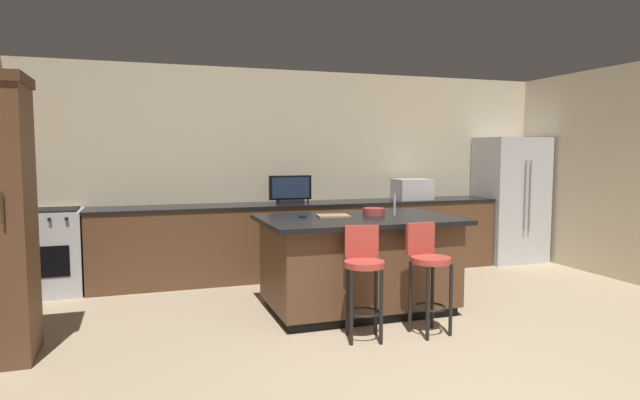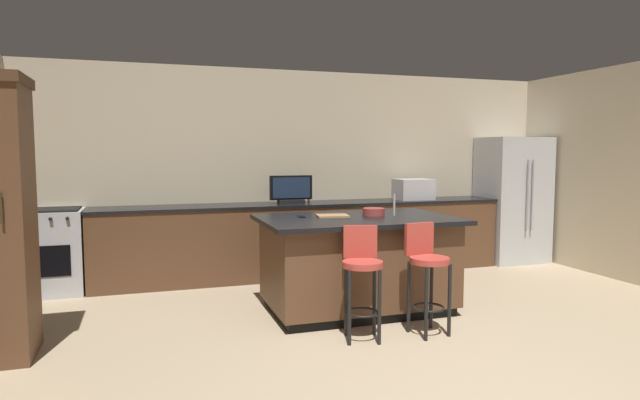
{
  "view_description": "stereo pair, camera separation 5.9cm",
  "coord_description": "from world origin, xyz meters",
  "px_view_note": "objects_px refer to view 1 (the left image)",
  "views": [
    {
      "loc": [
        -2.09,
        -2.76,
        1.57
      ],
      "look_at": [
        -0.22,
        2.79,
        1.05
      ],
      "focal_mm": 30.47,
      "sensor_mm": 36.0,
      "label": 1
    },
    {
      "loc": [
        -2.04,
        -2.78,
        1.57
      ],
      "look_at": [
        -0.22,
        2.79,
        1.05
      ],
      "focal_mm": 30.47,
      "sensor_mm": 36.0,
      "label": 2
    }
  ],
  "objects_px": {
    "kitchen_island": "(358,263)",
    "cutting_board": "(333,216)",
    "tv_monitor": "(290,191)",
    "bar_stool_right": "(428,268)",
    "range_oven": "(47,252)",
    "bar_stool_left": "(364,272)",
    "microwave": "(412,189)",
    "fruit_bowl": "(374,212)",
    "cell_phone": "(302,217)",
    "refrigerator": "(510,200)"
  },
  "relations": [
    {
      "from": "tv_monitor",
      "to": "cell_phone",
      "type": "distance_m",
      "value": 1.44
    },
    {
      "from": "refrigerator",
      "to": "cell_phone",
      "type": "distance_m",
      "value": 3.83
    },
    {
      "from": "range_oven",
      "to": "bar_stool_left",
      "type": "relative_size",
      "value": 1.0
    },
    {
      "from": "kitchen_island",
      "to": "cell_phone",
      "type": "relative_size",
      "value": 12.71
    },
    {
      "from": "range_oven",
      "to": "cell_phone",
      "type": "height_order",
      "value": "range_oven"
    },
    {
      "from": "bar_stool_left",
      "to": "cell_phone",
      "type": "bearing_deg",
      "value": 118.62
    },
    {
      "from": "bar_stool_right",
      "to": "cell_phone",
      "type": "distance_m",
      "value": 1.36
    },
    {
      "from": "cell_phone",
      "to": "cutting_board",
      "type": "height_order",
      "value": "cutting_board"
    },
    {
      "from": "microwave",
      "to": "tv_monitor",
      "type": "xyz_separation_m",
      "value": [
        -1.72,
        -0.05,
        0.02
      ]
    },
    {
      "from": "refrigerator",
      "to": "microwave",
      "type": "distance_m",
      "value": 1.57
    },
    {
      "from": "cutting_board",
      "to": "kitchen_island",
      "type": "bearing_deg",
      "value": -27.58
    },
    {
      "from": "microwave",
      "to": "bar_stool_left",
      "type": "relative_size",
      "value": 0.51
    },
    {
      "from": "bar_stool_right",
      "to": "fruit_bowl",
      "type": "xyz_separation_m",
      "value": [
        -0.1,
        0.92,
        0.4
      ]
    },
    {
      "from": "microwave",
      "to": "tv_monitor",
      "type": "bearing_deg",
      "value": -178.28
    },
    {
      "from": "microwave",
      "to": "fruit_bowl",
      "type": "relative_size",
      "value": 2.16
    },
    {
      "from": "bar_stool_left",
      "to": "fruit_bowl",
      "type": "xyz_separation_m",
      "value": [
        0.49,
        0.88,
        0.4
      ]
    },
    {
      "from": "microwave",
      "to": "bar_stool_right",
      "type": "bearing_deg",
      "value": -115.22
    },
    {
      "from": "fruit_bowl",
      "to": "cell_phone",
      "type": "relative_size",
      "value": 1.48
    },
    {
      "from": "bar_stool_left",
      "to": "cutting_board",
      "type": "height_order",
      "value": "cutting_board"
    },
    {
      "from": "kitchen_island",
      "to": "microwave",
      "type": "xyz_separation_m",
      "value": [
        1.47,
        1.64,
        0.59
      ]
    },
    {
      "from": "range_oven",
      "to": "microwave",
      "type": "xyz_separation_m",
      "value": [
        4.49,
        0.0,
        0.6
      ]
    },
    {
      "from": "bar_stool_right",
      "to": "microwave",
      "type": "bearing_deg",
      "value": 56.19
    },
    {
      "from": "bar_stool_left",
      "to": "fruit_bowl",
      "type": "height_order",
      "value": "fruit_bowl"
    },
    {
      "from": "tv_monitor",
      "to": "bar_stool_right",
      "type": "height_order",
      "value": "tv_monitor"
    },
    {
      "from": "bar_stool_right",
      "to": "fruit_bowl",
      "type": "relative_size",
      "value": 4.29
    },
    {
      "from": "cutting_board",
      "to": "refrigerator",
      "type": "bearing_deg",
      "value": 24.52
    },
    {
      "from": "kitchen_island",
      "to": "refrigerator",
      "type": "bearing_deg",
      "value": 27.82
    },
    {
      "from": "fruit_bowl",
      "to": "cell_phone",
      "type": "height_order",
      "value": "fruit_bowl"
    },
    {
      "from": "fruit_bowl",
      "to": "bar_stool_left",
      "type": "bearing_deg",
      "value": -119.07
    },
    {
      "from": "fruit_bowl",
      "to": "cutting_board",
      "type": "distance_m",
      "value": 0.44
    },
    {
      "from": "range_oven",
      "to": "fruit_bowl",
      "type": "xyz_separation_m",
      "value": [
        3.22,
        -1.55,
        0.5
      ]
    },
    {
      "from": "kitchen_island",
      "to": "bar_stool_right",
      "type": "distance_m",
      "value": 0.89
    },
    {
      "from": "microwave",
      "to": "range_oven",
      "type": "bearing_deg",
      "value": -179.99
    },
    {
      "from": "cell_phone",
      "to": "bar_stool_right",
      "type": "bearing_deg",
      "value": -41.04
    },
    {
      "from": "range_oven",
      "to": "microwave",
      "type": "bearing_deg",
      "value": 0.01
    },
    {
      "from": "kitchen_island",
      "to": "fruit_bowl",
      "type": "bearing_deg",
      "value": 24.85
    },
    {
      "from": "tv_monitor",
      "to": "cell_phone",
      "type": "relative_size",
      "value": 3.58
    },
    {
      "from": "cell_phone",
      "to": "refrigerator",
      "type": "bearing_deg",
      "value": 31.25
    },
    {
      "from": "refrigerator",
      "to": "range_oven",
      "type": "relative_size",
      "value": 1.87
    },
    {
      "from": "kitchen_island",
      "to": "cutting_board",
      "type": "bearing_deg",
      "value": 152.42
    },
    {
      "from": "range_oven",
      "to": "bar_stool_left",
      "type": "xyz_separation_m",
      "value": [
        2.74,
        -2.42,
        0.09
      ]
    },
    {
      "from": "range_oven",
      "to": "fruit_bowl",
      "type": "height_order",
      "value": "fruit_bowl"
    },
    {
      "from": "microwave",
      "to": "bar_stool_right",
      "type": "relative_size",
      "value": 0.5
    },
    {
      "from": "bar_stool_left",
      "to": "cutting_board",
      "type": "distance_m",
      "value": 0.97
    },
    {
      "from": "bar_stool_right",
      "to": "cutting_board",
      "type": "relative_size",
      "value": 3.08
    },
    {
      "from": "bar_stool_right",
      "to": "tv_monitor",
      "type": "bearing_deg",
      "value": 94.44
    },
    {
      "from": "kitchen_island",
      "to": "fruit_bowl",
      "type": "height_order",
      "value": "fruit_bowl"
    },
    {
      "from": "tv_monitor",
      "to": "bar_stool_right",
      "type": "bearing_deg",
      "value": -76.98
    },
    {
      "from": "bar_stool_left",
      "to": "bar_stool_right",
      "type": "distance_m",
      "value": 0.59
    },
    {
      "from": "refrigerator",
      "to": "kitchen_island",
      "type": "bearing_deg",
      "value": -152.18
    }
  ]
}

